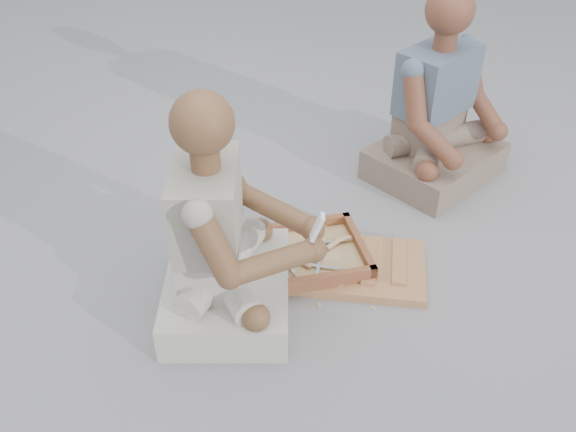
{
  "coord_description": "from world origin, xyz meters",
  "views": [
    {
      "loc": [
        -0.12,
        -1.83,
        1.78
      ],
      "look_at": [
        -0.08,
        0.13,
        0.3
      ],
      "focal_mm": 40.0,
      "sensor_mm": 36.0,
      "label": 1
    }
  ],
  "objects_px": {
    "carved_panel": "(355,266)",
    "craftsman": "(223,244)",
    "companion": "(438,118)",
    "tool_tray": "(307,255)"
  },
  "relations": [
    {
      "from": "carved_panel",
      "to": "companion",
      "type": "height_order",
      "value": "companion"
    },
    {
      "from": "carved_panel",
      "to": "companion",
      "type": "bearing_deg",
      "value": 57.87
    },
    {
      "from": "tool_tray",
      "to": "craftsman",
      "type": "xyz_separation_m",
      "value": [
        -0.32,
        -0.22,
        0.25
      ]
    },
    {
      "from": "tool_tray",
      "to": "companion",
      "type": "xyz_separation_m",
      "value": [
        0.66,
        0.7,
        0.25
      ]
    },
    {
      "from": "carved_panel",
      "to": "tool_tray",
      "type": "distance_m",
      "value": 0.21
    },
    {
      "from": "carved_panel",
      "to": "craftsman",
      "type": "xyz_separation_m",
      "value": [
        -0.52,
        -0.19,
        0.29
      ]
    },
    {
      "from": "carved_panel",
      "to": "craftsman",
      "type": "bearing_deg",
      "value": -159.42
    },
    {
      "from": "carved_panel",
      "to": "craftsman",
      "type": "distance_m",
      "value": 0.62
    },
    {
      "from": "craftsman",
      "to": "companion",
      "type": "bearing_deg",
      "value": 134.53
    },
    {
      "from": "craftsman",
      "to": "tool_tray",
      "type": "bearing_deg",
      "value": 126.2
    }
  ]
}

